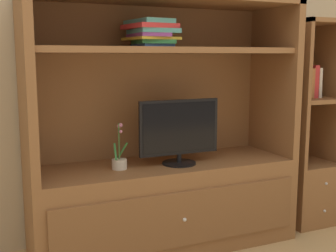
{
  "coord_description": "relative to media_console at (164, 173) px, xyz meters",
  "views": [
    {
      "loc": [
        -1.08,
        -2.12,
        1.25
      ],
      "look_at": [
        0.0,
        0.35,
        0.81
      ],
      "focal_mm": 46.42,
      "sensor_mm": 36.0,
      "label": 1
    }
  ],
  "objects": [
    {
      "name": "tv_monitor",
      "position": [
        0.07,
        -0.07,
        0.28
      ],
      "size": [
        0.54,
        0.22,
        0.42
      ],
      "color": "black",
      "rests_on": "media_console"
    },
    {
      "name": "media_console",
      "position": [
        0.0,
        0.0,
        0.0
      ],
      "size": [
        1.73,
        0.58,
        1.61
      ],
      "color": "brown",
      "rests_on": "ground_plane"
    },
    {
      "name": "painted_rear_wall",
      "position": [
        0.0,
        0.34,
        0.91
      ],
      "size": [
        6.0,
        0.1,
        2.8
      ],
      "primitive_type": "cube",
      "color": "tan",
      "rests_on": "ground_plane"
    },
    {
      "name": "magazine_stack",
      "position": [
        -0.09,
        -0.01,
        0.89
      ],
      "size": [
        0.3,
        0.35,
        0.16
      ],
      "color": "#2D519E",
      "rests_on": "media_console"
    },
    {
      "name": "upright_book_row",
      "position": [
        1.12,
        -0.01,
        0.56
      ],
      "size": [
        0.21,
        0.17,
        0.26
      ],
      "color": "red",
      "rests_on": "bookshelf_tall"
    },
    {
      "name": "potted_plant",
      "position": [
        -0.32,
        -0.04,
        0.12
      ],
      "size": [
        0.09,
        0.11,
        0.28
      ],
      "color": "beige",
      "rests_on": "media_console"
    },
    {
      "name": "bookshelf_tall",
      "position": [
        1.17,
        0.0,
        0.02
      ],
      "size": [
        0.41,
        0.45,
        1.5
      ],
      "color": "brown",
      "rests_on": "ground_plane"
    }
  ]
}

